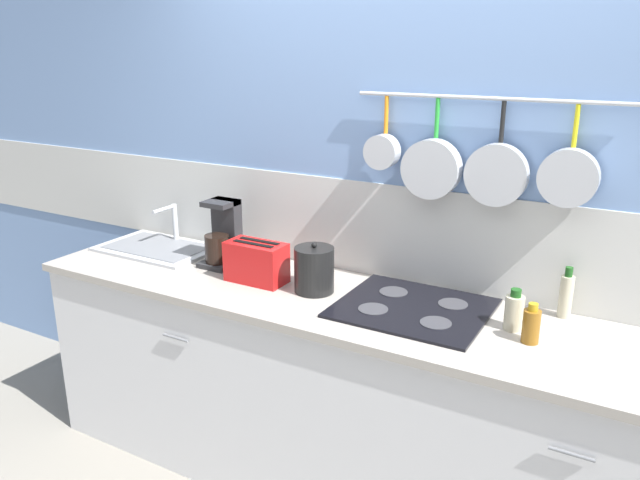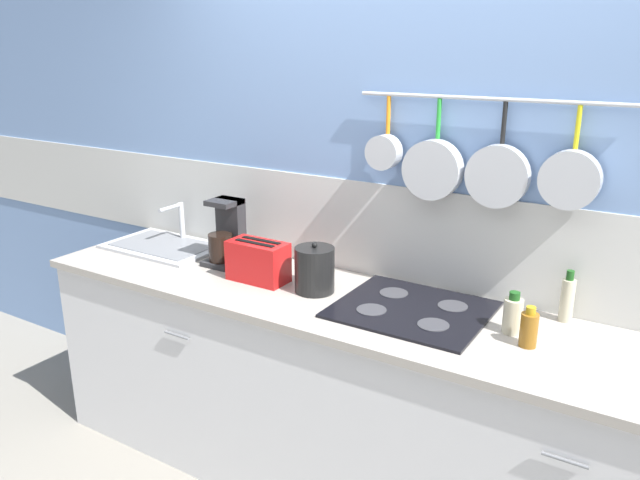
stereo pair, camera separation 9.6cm
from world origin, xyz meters
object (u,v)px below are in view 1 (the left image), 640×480
object	(u,v)px
kettle	(314,270)
bottle_cooking_wine	(531,325)
bottle_olive_oil	(514,312)
coffee_maker	(223,238)
toaster	(257,262)
bottle_hot_sauce	(566,295)

from	to	relation	value
kettle	bottle_cooking_wine	distance (m)	0.92
bottle_olive_oil	coffee_maker	bearing A→B (deg)	178.20
kettle	bottle_cooking_wine	size ratio (longest dim) A/B	1.47
coffee_maker	bottle_olive_oil	bearing A→B (deg)	-1.80
toaster	bottle_olive_oil	bearing A→B (deg)	3.36
coffee_maker	bottle_hot_sauce	size ratio (longest dim) A/B	1.53
kettle	bottle_olive_oil	world-z (taller)	kettle
bottle_olive_oil	bottle_cooking_wine	xyz separation A→B (m)	(0.08, -0.08, -0.00)
bottle_cooking_wine	coffee_maker	bearing A→B (deg)	175.26
coffee_maker	kettle	world-z (taller)	coffee_maker
bottle_hot_sauce	kettle	bearing A→B (deg)	-165.47
toaster	coffee_maker	bearing A→B (deg)	158.24
bottle_cooking_wine	bottle_hot_sauce	bearing A→B (deg)	76.59
toaster	bottle_cooking_wine	xyz separation A→B (m)	(1.20, -0.01, -0.03)
kettle	bottle_hot_sauce	size ratio (longest dim) A/B	1.07
coffee_maker	bottle_olive_oil	world-z (taller)	coffee_maker
coffee_maker	bottle_cooking_wine	xyz separation A→B (m)	(1.48, -0.12, -0.07)
kettle	bottle_olive_oil	distance (m)	0.84
bottle_olive_oil	bottle_cooking_wine	size ratio (longest dim) A/B	1.07
coffee_maker	kettle	size ratio (longest dim) A/B	1.43
bottle_cooking_wine	bottle_olive_oil	bearing A→B (deg)	135.11
toaster	bottle_hot_sauce	size ratio (longest dim) A/B	1.39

